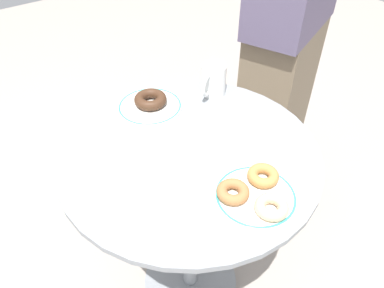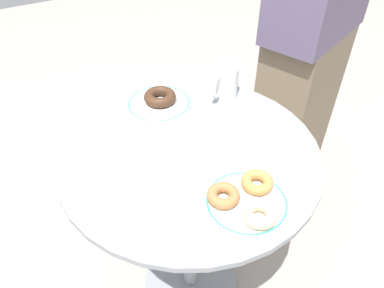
{
  "view_description": "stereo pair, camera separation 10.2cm",
  "coord_description": "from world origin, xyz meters",
  "px_view_note": "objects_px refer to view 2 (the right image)",
  "views": [
    {
      "loc": [
        0.62,
        -0.45,
        1.44
      ],
      "look_at": [
        0.01,
        0.0,
        0.77
      ],
      "focal_mm": 34.48,
      "sensor_mm": 36.0,
      "label": 1
    },
    {
      "loc": [
        0.67,
        -0.37,
        1.44
      ],
      "look_at": [
        0.01,
        0.0,
        0.77
      ],
      "focal_mm": 34.48,
      "sensor_mm": 36.0,
      "label": 2
    }
  ],
  "objects_px": {
    "donut_glazed": "(260,215)",
    "donut_cinnamon": "(223,195)",
    "donut_chocolate": "(160,97)",
    "paper_napkin": "(112,154)",
    "person_figure": "(311,36)",
    "plate_left": "(159,103)",
    "plate_right": "(246,202)",
    "donut_old_fashioned": "(257,182)",
    "coffee_mug": "(225,82)",
    "cafe_table": "(190,201)"
  },
  "relations": [
    {
      "from": "donut_chocolate",
      "to": "donut_cinnamon",
      "type": "height_order",
      "value": "donut_chocolate"
    },
    {
      "from": "donut_cinnamon",
      "to": "paper_napkin",
      "type": "xyz_separation_m",
      "value": [
        -0.29,
        -0.18,
        -0.02
      ]
    },
    {
      "from": "donut_glazed",
      "to": "person_figure",
      "type": "relative_size",
      "value": 0.05
    },
    {
      "from": "donut_glazed",
      "to": "donut_cinnamon",
      "type": "height_order",
      "value": "same"
    },
    {
      "from": "donut_cinnamon",
      "to": "plate_left",
      "type": "bearing_deg",
      "value": 175.1
    },
    {
      "from": "plate_right",
      "to": "coffee_mug",
      "type": "height_order",
      "value": "coffee_mug"
    },
    {
      "from": "cafe_table",
      "to": "donut_old_fashioned",
      "type": "height_order",
      "value": "donut_old_fashioned"
    },
    {
      "from": "donut_glazed",
      "to": "paper_napkin",
      "type": "xyz_separation_m",
      "value": [
        -0.38,
        -0.22,
        -0.02
      ]
    },
    {
      "from": "plate_right",
      "to": "donut_chocolate",
      "type": "bearing_deg",
      "value": -179.68
    },
    {
      "from": "donut_chocolate",
      "to": "donut_glazed",
      "type": "height_order",
      "value": "donut_chocolate"
    },
    {
      "from": "donut_old_fashioned",
      "to": "person_figure",
      "type": "bearing_deg",
      "value": 128.42
    },
    {
      "from": "person_figure",
      "to": "donut_cinnamon",
      "type": "bearing_deg",
      "value": -55.97
    },
    {
      "from": "donut_old_fashioned",
      "to": "coffee_mug",
      "type": "bearing_deg",
      "value": 158.4
    },
    {
      "from": "donut_cinnamon",
      "to": "donut_old_fashioned",
      "type": "bearing_deg",
      "value": 87.2
    },
    {
      "from": "plate_right",
      "to": "donut_old_fashioned",
      "type": "relative_size",
      "value": 2.51
    },
    {
      "from": "cafe_table",
      "to": "person_figure",
      "type": "bearing_deg",
      "value": 111.24
    },
    {
      "from": "donut_chocolate",
      "to": "paper_napkin",
      "type": "xyz_separation_m",
      "value": [
        0.16,
        -0.22,
        -0.03
      ]
    },
    {
      "from": "plate_left",
      "to": "plate_right",
      "type": "height_order",
      "value": "same"
    },
    {
      "from": "plate_right",
      "to": "person_figure",
      "type": "height_order",
      "value": "person_figure"
    },
    {
      "from": "donut_glazed",
      "to": "donut_cinnamon",
      "type": "xyz_separation_m",
      "value": [
        -0.09,
        -0.04,
        0.0
      ]
    },
    {
      "from": "plate_left",
      "to": "paper_napkin",
      "type": "xyz_separation_m",
      "value": [
        0.15,
        -0.21,
        -0.0
      ]
    },
    {
      "from": "donut_glazed",
      "to": "donut_chocolate",
      "type": "bearing_deg",
      "value": 179.68
    },
    {
      "from": "donut_chocolate",
      "to": "cafe_table",
      "type": "bearing_deg",
      "value": -5.4
    },
    {
      "from": "cafe_table",
      "to": "donut_cinnamon",
      "type": "distance_m",
      "value": 0.32
    },
    {
      "from": "donut_old_fashioned",
      "to": "paper_napkin",
      "type": "relative_size",
      "value": 0.56
    },
    {
      "from": "donut_old_fashioned",
      "to": "person_figure",
      "type": "xyz_separation_m",
      "value": [
        -0.47,
        0.59,
        0.06
      ]
    },
    {
      "from": "plate_right",
      "to": "donut_old_fashioned",
      "type": "bearing_deg",
      "value": 118.67
    },
    {
      "from": "cafe_table",
      "to": "coffee_mug",
      "type": "height_order",
      "value": "coffee_mug"
    },
    {
      "from": "cafe_table",
      "to": "paper_napkin",
      "type": "relative_size",
      "value": 5.15
    },
    {
      "from": "plate_left",
      "to": "donut_cinnamon",
      "type": "bearing_deg",
      "value": -4.9
    },
    {
      "from": "person_figure",
      "to": "coffee_mug",
      "type": "bearing_deg",
      "value": -80.24
    },
    {
      "from": "cafe_table",
      "to": "plate_right",
      "type": "bearing_deg",
      "value": 6.14
    },
    {
      "from": "plate_right",
      "to": "plate_left",
      "type": "bearing_deg",
      "value": -178.95
    },
    {
      "from": "paper_napkin",
      "to": "cafe_table",
      "type": "bearing_deg",
      "value": 66.8
    },
    {
      "from": "cafe_table",
      "to": "plate_right",
      "type": "distance_m",
      "value": 0.33
    },
    {
      "from": "donut_chocolate",
      "to": "donut_cinnamon",
      "type": "relative_size",
      "value": 1.3
    },
    {
      "from": "donut_old_fashioned",
      "to": "plate_left",
      "type": "bearing_deg",
      "value": -172.58
    },
    {
      "from": "paper_napkin",
      "to": "coffee_mug",
      "type": "relative_size",
      "value": 1.18
    },
    {
      "from": "donut_glazed",
      "to": "paper_napkin",
      "type": "relative_size",
      "value": 0.56
    },
    {
      "from": "donut_old_fashioned",
      "to": "paper_napkin",
      "type": "distance_m",
      "value": 0.4
    },
    {
      "from": "donut_glazed",
      "to": "coffee_mug",
      "type": "bearing_deg",
      "value": 156.13
    },
    {
      "from": "person_figure",
      "to": "cafe_table",
      "type": "bearing_deg",
      "value": -68.76
    },
    {
      "from": "cafe_table",
      "to": "plate_right",
      "type": "relative_size",
      "value": 3.68
    },
    {
      "from": "coffee_mug",
      "to": "person_figure",
      "type": "height_order",
      "value": "person_figure"
    },
    {
      "from": "donut_glazed",
      "to": "coffee_mug",
      "type": "height_order",
      "value": "coffee_mug"
    },
    {
      "from": "plate_left",
      "to": "plate_right",
      "type": "relative_size",
      "value": 1.02
    },
    {
      "from": "donut_chocolate",
      "to": "paper_napkin",
      "type": "distance_m",
      "value": 0.27
    },
    {
      "from": "donut_chocolate",
      "to": "coffee_mug",
      "type": "relative_size",
      "value": 0.86
    },
    {
      "from": "person_figure",
      "to": "paper_napkin",
      "type": "bearing_deg",
      "value": -78.58
    },
    {
      "from": "paper_napkin",
      "to": "coffee_mug",
      "type": "distance_m",
      "value": 0.44
    }
  ]
}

